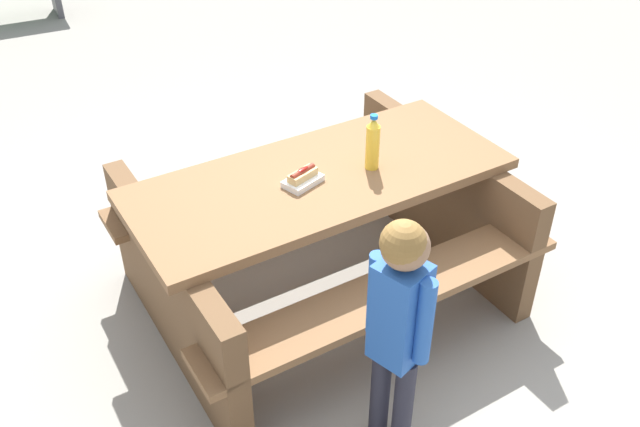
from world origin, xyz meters
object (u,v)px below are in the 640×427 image
Objects in this scene: hotdog_tray at (303,178)px; child_in_coat at (399,314)px; soda_bottle at (373,144)px; picnic_table at (320,227)px.

child_in_coat is at bearing 72.07° from hotdog_tray.
child_in_coat is at bearing 50.82° from soda_bottle.
hotdog_tray is at bearing -17.46° from soda_bottle.
picnic_table is 0.36m from hotdog_tray.
picnic_table is 10.56× the size of hotdog_tray.
hotdog_tray is 0.17× the size of child_in_coat.
hotdog_tray is (0.34, -0.11, -0.10)m from soda_bottle.
soda_bottle reaches higher than picnic_table.
picnic_table is 7.30× the size of soda_bottle.
hotdog_tray is at bearing -107.93° from child_in_coat.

